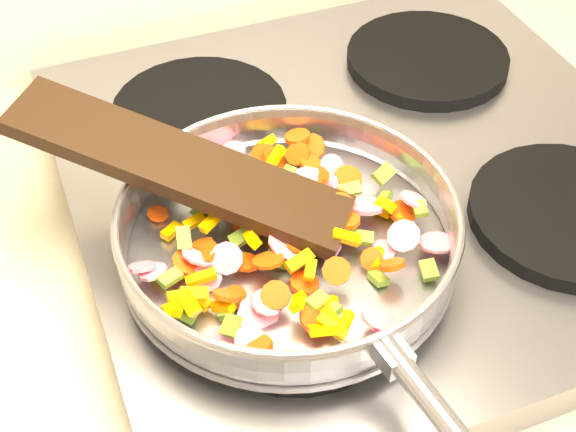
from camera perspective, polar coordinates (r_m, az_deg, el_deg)
name	(u,v)px	position (r m, az deg, el deg)	size (l,w,h in m)	color
cooktop	(370,180)	(0.84, 5.83, 2.59)	(0.60, 0.60, 0.04)	#939399
grate_fl	(295,298)	(0.69, 0.52, -5.83)	(0.19, 0.19, 0.02)	black
grate_fr	(569,214)	(0.80, 19.36, 0.15)	(0.19, 0.19, 0.02)	black
grate_bl	(200,112)	(0.88, -6.30, 7.38)	(0.19, 0.19, 0.02)	black
grate_br	(427,59)	(0.98, 9.88, 10.97)	(0.19, 0.19, 0.02)	black
saute_pan	(290,231)	(0.69, 0.11, -1.08)	(0.33, 0.50, 0.05)	#9E9EA5
vegetable_heap	(285,232)	(0.70, -0.19, -1.11)	(0.28, 0.29, 0.04)	olive
wooden_spatula	(180,165)	(0.72, -7.72, 3.59)	(0.31, 0.07, 0.01)	black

